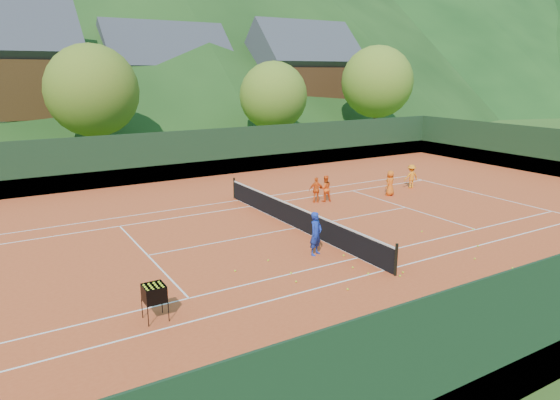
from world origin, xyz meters
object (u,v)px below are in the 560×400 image
coach (316,234)px  student_b (316,190)px  chalet_mid (167,87)px  student_a (325,188)px  student_c (390,183)px  tennis_net (296,217)px  ball_hopper (154,294)px  student_d (411,176)px  chalet_right (302,83)px

coach → student_b: size_ratio=1.23×
chalet_mid → student_b: bearing=-95.2°
student_a → student_c: (3.73, -0.78, 0.00)m
tennis_net → student_b: bearing=43.8°
coach → student_c: 10.09m
student_a → ball_hopper: 13.84m
student_a → student_c: 3.81m
coach → ball_hopper: 6.76m
tennis_net → ball_hopper: tennis_net is taller
student_a → chalet_mid: 31.34m
student_c → tennis_net: student_c is taller
student_d → chalet_right: chalet_right is taller
student_a → student_c: student_c is taller
tennis_net → chalet_mid: bearing=80.0°
student_a → student_d: bearing=-166.9°
chalet_right → ball_hopper: bearing=-128.4°
student_c → chalet_mid: size_ratio=0.11×
coach → tennis_net: bearing=45.5°
ball_hopper → chalet_right: size_ratio=0.08×
coach → student_c: size_ratio=1.18×
coach → student_b: (4.32, 6.12, -0.15)m
ball_hopper → student_c: bearing=25.3°
coach → student_a: coach is taller
coach → chalet_right: 39.47m
student_a → student_b: bearing=10.2°
student_a → student_d: 5.96m
student_d → chalet_mid: chalet_mid is taller
student_c → ball_hopper: 16.69m
student_a → chalet_right: (16.28, 26.96, 4.56)m
student_b → student_c: (4.25, -0.81, 0.03)m
student_b → student_c: bearing=-168.5°
student_c → student_d: bearing=178.0°
student_c → student_d: student_d is taller
student_c → chalet_right: bearing=-133.3°
student_b → student_d: (6.48, -0.13, 0.03)m
coach → student_d: (10.81, 5.99, -0.12)m
student_b → ball_hopper: student_b is taller
student_c → chalet_right: (12.55, 27.74, 4.56)m
tennis_net → chalet_mid: chalet_mid is taller
chalet_right → student_d: bearing=-110.9°
student_a → chalet_right: chalet_right is taller
student_b → student_d: 6.49m
coach → tennis_net: coach is taller
student_a → chalet_right: 31.83m
coach → student_d: 12.36m
student_c → chalet_mid: (-1.45, 31.74, 4.29)m
student_c → chalet_mid: 32.06m
student_b → chalet_mid: bearing=-72.8°
chalet_right → student_a: bearing=-121.1°
ball_hopper → chalet_right: (27.63, 34.89, 4.49)m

